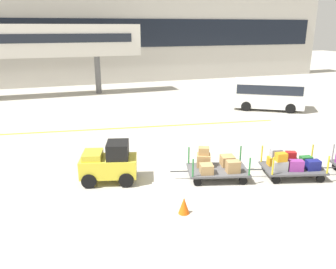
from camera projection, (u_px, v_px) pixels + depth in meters
The scene contains 9 objects.
ground_plane at pixel (203, 185), 12.81m from camera, with size 120.00×120.00×0.00m, color #B2ADA0.
apron_lead_line at pixel (95, 130), 19.64m from camera, with size 21.94×0.20×0.01m, color yellow.
terminal_building at pixel (100, 38), 34.87m from camera, with size 51.90×2.51×9.22m.
jet_bridge at pixel (17, 41), 27.21m from camera, with size 18.52×3.00×5.90m.
baggage_tug at pixel (109, 163), 12.86m from camera, with size 2.31×1.68×1.58m.
baggage_cart_lead at pixel (216, 166), 13.22m from camera, with size 3.09×1.95×1.19m.
baggage_cart_middle at pixel (291, 164), 13.33m from camera, with size 3.09×1.95×1.13m.
shuttle_van at pixel (268, 92), 24.13m from camera, with size 5.08×4.14×2.10m.
safety_cone_near at pixel (184, 205), 10.77m from camera, with size 0.36×0.36×0.55m, color #EA590F.
Camera 1 is at (-4.96, -10.60, 5.70)m, focal length 36.25 mm.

